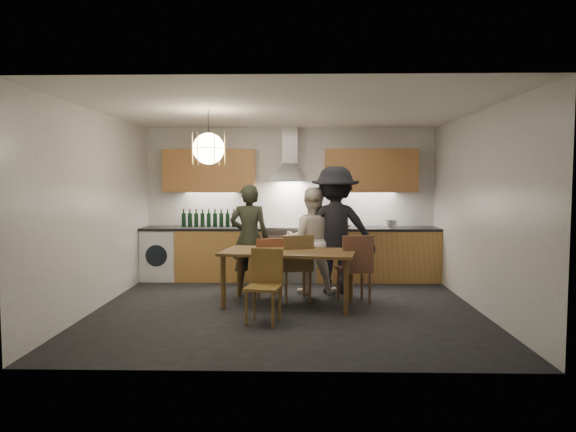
{
  "coord_description": "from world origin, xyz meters",
  "views": [
    {
      "loc": [
        0.17,
        -6.69,
        1.7
      ],
      "look_at": [
        0.01,
        0.4,
        1.2
      ],
      "focal_mm": 32.0,
      "sensor_mm": 36.0,
      "label": 1
    }
  ],
  "objects_px": {
    "chair_back_left": "(269,263)",
    "person_right": "(335,230)",
    "chair_front": "(265,280)",
    "mixing_bowl": "(344,226)",
    "person_left": "(249,237)",
    "wine_bottles": "(209,218)",
    "stock_pot": "(391,224)",
    "person_mid": "(311,240)",
    "dining_table": "(289,257)"
  },
  "relations": [
    {
      "from": "chair_back_left",
      "to": "wine_bottles",
      "type": "xyz_separation_m",
      "value": [
        -1.11,
        1.39,
        0.55
      ]
    },
    {
      "from": "person_mid",
      "to": "stock_pot",
      "type": "xyz_separation_m",
      "value": [
        1.36,
        0.94,
        0.17
      ]
    },
    {
      "from": "dining_table",
      "to": "person_mid",
      "type": "relative_size",
      "value": 1.19
    },
    {
      "from": "person_right",
      "to": "wine_bottles",
      "type": "bearing_deg",
      "value": -27.57
    },
    {
      "from": "mixing_bowl",
      "to": "stock_pot",
      "type": "height_order",
      "value": "stock_pot"
    },
    {
      "from": "chair_back_left",
      "to": "wine_bottles",
      "type": "height_order",
      "value": "wine_bottles"
    },
    {
      "from": "chair_back_left",
      "to": "person_right",
      "type": "height_order",
      "value": "person_right"
    },
    {
      "from": "dining_table",
      "to": "stock_pot",
      "type": "height_order",
      "value": "stock_pot"
    },
    {
      "from": "dining_table",
      "to": "person_mid",
      "type": "bearing_deg",
      "value": 78.52
    },
    {
      "from": "stock_pot",
      "to": "person_right",
      "type": "bearing_deg",
      "value": -136.37
    },
    {
      "from": "person_mid",
      "to": "mixing_bowl",
      "type": "height_order",
      "value": "person_mid"
    },
    {
      "from": "mixing_bowl",
      "to": "chair_front",
      "type": "bearing_deg",
      "value": -114.9
    },
    {
      "from": "chair_back_left",
      "to": "person_mid",
      "type": "bearing_deg",
      "value": -162.2
    },
    {
      "from": "chair_front",
      "to": "wine_bottles",
      "type": "bearing_deg",
      "value": 125.13
    },
    {
      "from": "chair_front",
      "to": "stock_pot",
      "type": "height_order",
      "value": "stock_pot"
    },
    {
      "from": "person_mid",
      "to": "mixing_bowl",
      "type": "bearing_deg",
      "value": -118.32
    },
    {
      "from": "chair_front",
      "to": "person_right",
      "type": "height_order",
      "value": "person_right"
    },
    {
      "from": "person_left",
      "to": "wine_bottles",
      "type": "height_order",
      "value": "person_left"
    },
    {
      "from": "chair_back_left",
      "to": "stock_pot",
      "type": "relative_size",
      "value": 4.92
    },
    {
      "from": "person_left",
      "to": "stock_pot",
      "type": "relative_size",
      "value": 9.23
    },
    {
      "from": "person_mid",
      "to": "person_left",
      "type": "bearing_deg",
      "value": -4.18
    },
    {
      "from": "person_left",
      "to": "dining_table",
      "type": "bearing_deg",
      "value": 124.18
    },
    {
      "from": "chair_front",
      "to": "person_mid",
      "type": "height_order",
      "value": "person_mid"
    },
    {
      "from": "stock_pot",
      "to": "wine_bottles",
      "type": "xyz_separation_m",
      "value": [
        -3.09,
        0.07,
        0.09
      ]
    },
    {
      "from": "chair_back_left",
      "to": "chair_front",
      "type": "bearing_deg",
      "value": 77.98
    },
    {
      "from": "person_right",
      "to": "stock_pot",
      "type": "distance_m",
      "value": 1.39
    },
    {
      "from": "chair_front",
      "to": "person_right",
      "type": "relative_size",
      "value": 0.46
    },
    {
      "from": "dining_table",
      "to": "wine_bottles",
      "type": "bearing_deg",
      "value": 137.39
    },
    {
      "from": "person_left",
      "to": "stock_pot",
      "type": "height_order",
      "value": "person_left"
    },
    {
      "from": "person_left",
      "to": "wine_bottles",
      "type": "bearing_deg",
      "value": -47.28
    },
    {
      "from": "person_left",
      "to": "mixing_bowl",
      "type": "xyz_separation_m",
      "value": [
        1.51,
        0.73,
        0.12
      ]
    },
    {
      "from": "chair_back_left",
      "to": "person_right",
      "type": "distance_m",
      "value": 1.13
    },
    {
      "from": "mixing_bowl",
      "to": "stock_pot",
      "type": "relative_size",
      "value": 1.56
    },
    {
      "from": "chair_back_left",
      "to": "mixing_bowl",
      "type": "relative_size",
      "value": 3.15
    },
    {
      "from": "chair_front",
      "to": "mixing_bowl",
      "type": "xyz_separation_m",
      "value": [
        1.15,
        2.48,
        0.43
      ]
    },
    {
      "from": "person_mid",
      "to": "wine_bottles",
      "type": "relative_size",
      "value": 1.71
    },
    {
      "from": "wine_bottles",
      "to": "person_mid",
      "type": "bearing_deg",
      "value": -30.32
    },
    {
      "from": "wine_bottles",
      "to": "chair_back_left",
      "type": "bearing_deg",
      "value": -51.35
    },
    {
      "from": "chair_back_left",
      "to": "wine_bottles",
      "type": "relative_size",
      "value": 0.94
    },
    {
      "from": "wine_bottles",
      "to": "mixing_bowl",
      "type": "bearing_deg",
      "value": -3.5
    },
    {
      "from": "mixing_bowl",
      "to": "dining_table",
      "type": "bearing_deg",
      "value": -117.4
    },
    {
      "from": "person_mid",
      "to": "stock_pot",
      "type": "distance_m",
      "value": 1.66
    },
    {
      "from": "person_mid",
      "to": "dining_table",
      "type": "bearing_deg",
      "value": 72.83
    },
    {
      "from": "person_right",
      "to": "wine_bottles",
      "type": "relative_size",
      "value": 2.04
    },
    {
      "from": "person_left",
      "to": "person_mid",
      "type": "distance_m",
      "value": 0.97
    },
    {
      "from": "person_left",
      "to": "person_right",
      "type": "distance_m",
      "value": 1.32
    },
    {
      "from": "dining_table",
      "to": "chair_back_left",
      "type": "relative_size",
      "value": 2.18
    },
    {
      "from": "wine_bottles",
      "to": "chair_front",
      "type": "bearing_deg",
      "value": -66.47
    },
    {
      "from": "mixing_bowl",
      "to": "wine_bottles",
      "type": "distance_m",
      "value": 2.3
    },
    {
      "from": "stock_pot",
      "to": "wine_bottles",
      "type": "relative_size",
      "value": 0.19
    }
  ]
}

